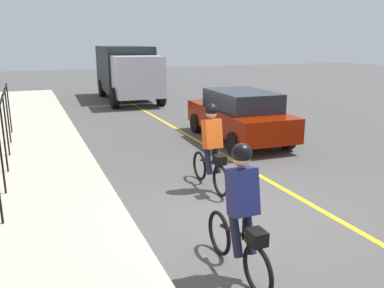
{
  "coord_description": "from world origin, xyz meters",
  "views": [
    {
      "loc": [
        -5.63,
        3.23,
        3.04
      ],
      "look_at": [
        1.54,
        0.2,
        1.0
      ],
      "focal_mm": 36.73,
      "sensor_mm": 36.0,
      "label": 1
    }
  ],
  "objects_px": {
    "patrol_sedan": "(239,115)",
    "box_truck_background": "(127,70)",
    "cyclist_follow": "(211,147)",
    "cyclist_lead": "(241,212)"
  },
  "relations": [
    {
      "from": "patrol_sedan",
      "to": "box_truck_background",
      "type": "relative_size",
      "value": 0.66
    },
    {
      "from": "patrol_sedan",
      "to": "cyclist_follow",
      "type": "bearing_deg",
      "value": 145.79
    },
    {
      "from": "cyclist_lead",
      "to": "cyclist_follow",
      "type": "height_order",
      "value": "same"
    },
    {
      "from": "cyclist_lead",
      "to": "box_truck_background",
      "type": "bearing_deg",
      "value": -8.75
    },
    {
      "from": "cyclist_lead",
      "to": "box_truck_background",
      "type": "distance_m",
      "value": 16.8
    },
    {
      "from": "cyclist_lead",
      "to": "box_truck_background",
      "type": "xyz_separation_m",
      "value": [
        16.59,
        -2.6,
        0.64
      ]
    },
    {
      "from": "cyclist_lead",
      "to": "cyclist_follow",
      "type": "bearing_deg",
      "value": -18.67
    },
    {
      "from": "cyclist_lead",
      "to": "patrol_sedan",
      "type": "xyz_separation_m",
      "value": [
        6.49,
        -3.65,
        -0.09
      ]
    },
    {
      "from": "box_truck_background",
      "to": "cyclist_follow",
      "type": "bearing_deg",
      "value": -3.77
    },
    {
      "from": "cyclist_follow",
      "to": "box_truck_background",
      "type": "height_order",
      "value": "box_truck_background"
    }
  ]
}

